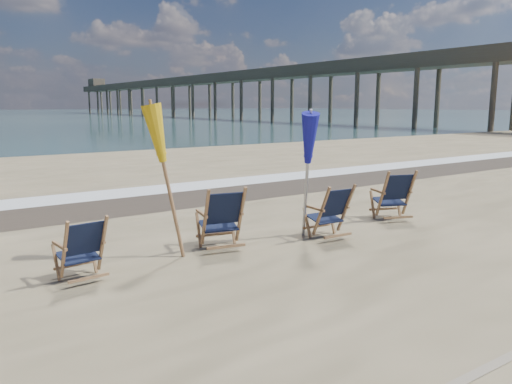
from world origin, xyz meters
TOP-DOWN VIEW (x-y plane):
  - surf_foam at (0.00, 8.30)m, footprint 200.00×1.40m
  - wet_sand_strip at (0.00, 6.80)m, footprint 200.00×2.60m
  - beach_chair_0 at (-2.58, 2.02)m, footprint 0.64×0.70m
  - beach_chair_1 at (-0.32, 2.16)m, footprint 0.82×0.88m
  - beach_chair_2 at (1.58, 1.73)m, footprint 0.66×0.74m
  - beach_chair_3 at (3.56, 1.98)m, footprint 0.89×0.94m
  - umbrella_yellow at (-1.45, 2.39)m, footprint 0.30×0.30m
  - umbrella_blue at (0.95, 2.06)m, footprint 0.30×0.30m
  - fishing_pier at (38.00, 74.00)m, footprint 4.40×140.00m

SIDE VIEW (x-z plane):
  - wet_sand_strip at x=0.00m, z-range 0.00..0.00m
  - surf_foam at x=0.00m, z-range 0.00..0.01m
  - beach_chair_0 at x=-2.58m, z-range 0.00..0.90m
  - beach_chair_2 at x=1.58m, z-range 0.00..0.98m
  - beach_chair_3 at x=3.56m, z-range 0.00..1.05m
  - beach_chair_1 at x=-0.32m, z-range 0.00..1.05m
  - umbrella_blue at x=0.95m, z-range 0.59..2.82m
  - umbrella_yellow at x=-1.45m, z-range 0.63..2.95m
  - fishing_pier at x=38.00m, z-range 0.00..9.30m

